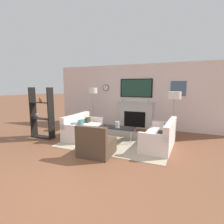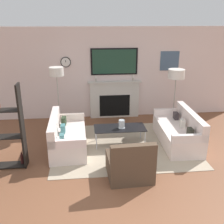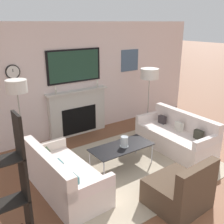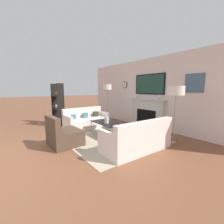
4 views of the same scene
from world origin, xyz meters
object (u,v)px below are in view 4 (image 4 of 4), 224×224
(couch_right, at_px, (138,139))
(floor_lamp_right, at_px, (176,91))
(coffee_table, at_px, (107,123))
(hurricane_candle, at_px, (107,120))
(floor_lamp_left, at_px, (107,88))
(shelf_unit, at_px, (58,106))
(armchair, at_px, (64,136))
(couch_left, at_px, (86,121))

(couch_right, bearing_deg, floor_lamp_right, 78.12)
(coffee_table, xyz_separation_m, floor_lamp_right, (1.70, 1.11, 1.05))
(couch_right, relative_size, hurricane_candle, 8.93)
(couch_right, relative_size, floor_lamp_right, 1.12)
(floor_lamp_left, xyz_separation_m, shelf_unit, (-0.96, -1.89, -0.75))
(hurricane_candle, xyz_separation_m, floor_lamp_right, (1.66, 1.14, 0.94))
(floor_lamp_right, bearing_deg, coffee_table, -146.81)
(armchair, xyz_separation_m, coffee_table, (-0.00, 1.43, 0.14))
(armchair, relative_size, shelf_unit, 0.49)
(couch_right, xyz_separation_m, shelf_unit, (-3.93, -0.69, 0.54))
(hurricane_candle, relative_size, floor_lamp_left, 0.12)
(coffee_table, relative_size, hurricane_candle, 6.05)
(shelf_unit, bearing_deg, hurricane_candle, 16.52)
(couch_left, xyz_separation_m, couch_right, (2.72, -0.00, 0.01))
(couch_left, height_order, floor_lamp_left, floor_lamp_left)
(couch_left, distance_m, shelf_unit, 1.50)
(couch_right, distance_m, coffee_table, 1.46)
(coffee_table, bearing_deg, couch_right, -3.28)
(shelf_unit, bearing_deg, floor_lamp_left, 63.05)
(armchair, height_order, shelf_unit, shelf_unit)
(couch_left, height_order, armchair, armchair)
(shelf_unit, bearing_deg, coffee_table, 17.35)
(couch_right, relative_size, shelf_unit, 1.03)
(armchair, height_order, coffee_table, armchair)
(couch_right, distance_m, shelf_unit, 4.02)
(armchair, distance_m, floor_lamp_left, 3.24)
(coffee_table, bearing_deg, floor_lamp_left, 143.78)
(shelf_unit, bearing_deg, floor_lamp_right, 24.30)
(couch_right, relative_size, floor_lamp_left, 1.05)
(couch_left, xyz_separation_m, coffee_table, (1.27, 0.08, 0.13))
(floor_lamp_left, bearing_deg, shelf_unit, -116.95)
(couch_left, relative_size, hurricane_candle, 8.29)
(armchair, xyz_separation_m, floor_lamp_left, (-1.52, 2.55, 1.30))
(couch_right, distance_m, armchair, 1.98)
(couch_right, bearing_deg, armchair, -136.95)
(hurricane_candle, bearing_deg, coffee_table, 144.00)
(couch_right, xyz_separation_m, floor_lamp_right, (0.25, 1.19, 1.18))
(floor_lamp_left, xyz_separation_m, floor_lamp_right, (3.22, 0.00, -0.11))
(couch_right, distance_m, floor_lamp_left, 3.45)
(hurricane_candle, bearing_deg, floor_lamp_right, 34.44)
(armchair, distance_m, shelf_unit, 2.63)
(floor_lamp_left, distance_m, floor_lamp_right, 3.22)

